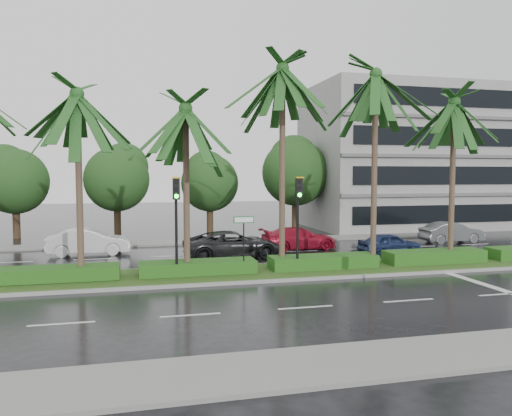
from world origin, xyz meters
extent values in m
plane|color=black|center=(0.00, 0.00, 0.00)|extent=(120.00, 120.00, 0.00)
cube|color=slate|center=(0.00, -10.20, 0.06)|extent=(40.00, 2.40, 0.12)
cube|color=slate|center=(0.00, 12.00, 0.06)|extent=(40.00, 2.00, 0.12)
cube|color=gray|center=(0.00, 1.00, 0.07)|extent=(36.00, 4.00, 0.14)
cube|color=#294717|center=(0.00, 1.00, 0.14)|extent=(35.60, 3.70, 0.02)
cube|color=#224F16|center=(-9.00, 1.00, 0.45)|extent=(5.20, 1.40, 0.60)
cube|color=#224F16|center=(-3.00, 1.00, 0.45)|extent=(5.20, 1.40, 0.60)
cube|color=#224F16|center=(3.00, 1.00, 0.45)|extent=(5.20, 1.40, 0.60)
cube|color=#224F16|center=(9.00, 1.00, 0.45)|extent=(5.20, 1.40, 0.60)
cube|color=silver|center=(-12.00, 7.00, 0.01)|extent=(2.00, 0.12, 0.01)
cube|color=silver|center=(-8.00, -5.00, 0.01)|extent=(2.00, 0.12, 0.01)
cube|color=silver|center=(-8.00, 7.00, 0.01)|extent=(2.00, 0.12, 0.01)
cube|color=silver|center=(-4.00, -5.00, 0.01)|extent=(2.00, 0.12, 0.01)
cube|color=silver|center=(-4.00, 7.00, 0.01)|extent=(2.00, 0.12, 0.01)
cube|color=silver|center=(0.00, -5.00, 0.01)|extent=(2.00, 0.12, 0.01)
cube|color=silver|center=(0.00, 7.00, 0.01)|extent=(2.00, 0.12, 0.01)
cube|color=silver|center=(4.00, -5.00, 0.01)|extent=(2.00, 0.12, 0.01)
cube|color=silver|center=(4.00, 7.00, 0.01)|extent=(2.00, 0.12, 0.01)
cube|color=silver|center=(8.00, -5.00, 0.01)|extent=(2.00, 0.12, 0.01)
cube|color=silver|center=(8.00, 7.00, 0.01)|extent=(2.00, 0.12, 0.01)
cube|color=silver|center=(12.00, 7.00, 0.01)|extent=(2.00, 0.12, 0.01)
cube|color=silver|center=(16.00, 7.00, 0.01)|extent=(2.00, 0.12, 0.01)
cube|color=silver|center=(8.50, -3.00, 0.01)|extent=(0.40, 6.00, 0.01)
cylinder|color=#453328|center=(-8.00, 1.10, 4.07)|extent=(0.28, 0.28, 7.84)
cylinder|color=#453328|center=(-8.00, 1.10, 0.37)|extent=(0.40, 0.40, 0.44)
cylinder|color=#453328|center=(-3.50, 0.90, 3.83)|extent=(0.28, 0.28, 7.35)
cylinder|color=#453328|center=(-3.50, 0.90, 0.37)|extent=(0.40, 0.40, 0.44)
cylinder|color=#453328|center=(1.00, 1.20, 4.83)|extent=(0.28, 0.28, 9.37)
cylinder|color=#453328|center=(1.00, 1.20, 0.37)|extent=(0.40, 0.40, 0.44)
cylinder|color=#453328|center=(5.50, 0.80, 4.77)|extent=(0.28, 0.28, 9.23)
cylinder|color=#453328|center=(5.50, 0.80, 0.37)|extent=(0.40, 0.40, 0.44)
cylinder|color=#453328|center=(10.00, 1.10, 4.21)|extent=(0.28, 0.28, 8.11)
cylinder|color=#453328|center=(10.00, 1.10, 0.37)|extent=(0.40, 0.40, 0.44)
cylinder|color=black|center=(-4.00, 0.40, 1.85)|extent=(0.12, 0.12, 3.40)
cube|color=black|center=(-4.00, 0.22, 4.00)|extent=(0.30, 0.18, 0.90)
cube|color=gold|center=(-4.00, 0.10, 4.48)|extent=(0.34, 0.12, 0.06)
cylinder|color=black|center=(-4.00, 0.12, 4.30)|extent=(0.18, 0.04, 0.18)
cylinder|color=black|center=(-4.00, 0.12, 4.00)|extent=(0.18, 0.04, 0.18)
cylinder|color=#0CE519|center=(-4.00, 0.12, 3.70)|extent=(0.18, 0.04, 0.18)
cylinder|color=black|center=(1.50, 0.40, 1.85)|extent=(0.12, 0.12, 3.40)
cube|color=black|center=(1.50, 0.22, 4.00)|extent=(0.30, 0.18, 0.90)
cube|color=gold|center=(1.50, 0.10, 4.48)|extent=(0.34, 0.12, 0.06)
cylinder|color=black|center=(1.50, 0.12, 4.30)|extent=(0.18, 0.04, 0.18)
cylinder|color=black|center=(1.50, 0.12, 4.00)|extent=(0.18, 0.04, 0.18)
cylinder|color=#0CE519|center=(1.50, 0.12, 3.70)|extent=(0.18, 0.04, 0.18)
cylinder|color=black|center=(-1.00, 0.50, 1.45)|extent=(0.06, 0.06, 2.60)
cube|color=#0C5926|center=(-1.00, 0.47, 2.60)|extent=(0.95, 0.04, 0.30)
cube|color=white|center=(-1.00, 0.45, 2.60)|extent=(0.85, 0.01, 0.22)
cylinder|color=#332417|center=(-14.00, 17.50, 1.14)|extent=(0.52, 0.52, 2.27)
sphere|color=#193714|center=(-14.00, 17.50, 4.09)|extent=(4.67, 4.67, 4.67)
sphere|color=#193714|center=(-14.00, 17.80, 5.00)|extent=(3.51, 3.51, 3.51)
cylinder|color=#332417|center=(-7.00, 17.50, 1.17)|extent=(0.52, 0.52, 2.34)
sphere|color=#193714|center=(-7.00, 17.50, 4.22)|extent=(4.82, 4.82, 4.82)
sphere|color=#193714|center=(-7.00, 17.80, 5.16)|extent=(3.62, 3.62, 3.62)
cylinder|color=#332417|center=(0.00, 17.50, 1.09)|extent=(0.52, 0.52, 2.17)
sphere|color=#193714|center=(0.00, 17.50, 3.91)|extent=(4.47, 4.47, 4.47)
sphere|color=#193714|center=(0.00, 17.80, 4.78)|extent=(3.35, 3.35, 3.35)
cylinder|color=#332417|center=(7.00, 17.50, 1.31)|extent=(0.52, 0.52, 2.62)
sphere|color=#193714|center=(7.00, 17.50, 4.72)|extent=(5.39, 5.39, 5.39)
sphere|color=#193714|center=(7.00, 17.80, 5.77)|extent=(4.04, 4.04, 4.04)
cylinder|color=#332417|center=(14.00, 17.50, 1.17)|extent=(0.52, 0.52, 2.35)
sphere|color=#193714|center=(14.00, 17.50, 4.23)|extent=(4.83, 4.83, 4.83)
sphere|color=#193714|center=(14.00, 17.80, 5.17)|extent=(3.62, 3.62, 3.62)
cube|color=gray|center=(17.00, 18.00, 6.00)|extent=(16.00, 10.00, 12.00)
imported|color=silver|center=(-8.32, 8.60, 0.76)|extent=(1.71, 4.64, 1.52)
imported|color=#242427|center=(-0.50, 5.63, 0.75)|extent=(2.95, 5.60, 1.50)
imported|color=#A31128|center=(4.00, 7.64, 0.68)|extent=(2.31, 4.85, 1.36)
imported|color=navy|center=(8.50, 4.61, 0.62)|extent=(1.63, 3.72, 1.25)
imported|color=#505455|center=(14.97, 8.06, 0.70)|extent=(1.49, 4.25, 1.40)
camera|label=1|loc=(-5.73, -21.18, 4.67)|focal=35.00mm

